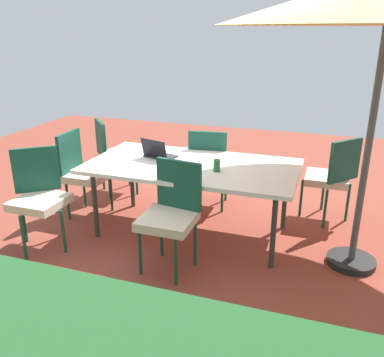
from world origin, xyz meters
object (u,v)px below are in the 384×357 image
(chair_southeast, at_px, (113,153))
(chair_south, at_px, (209,164))
(chair_north, at_px, (171,211))
(chair_northeast, at_px, (39,194))
(laptop, at_px, (158,154))
(dining_table, at_px, (192,169))
(chair_southwest, at_px, (332,175))
(chair_east, at_px, (83,170))
(cup, at_px, (217,165))

(chair_southeast, bearing_deg, chair_south, -135.31)
(chair_north, bearing_deg, chair_southeast, 142.23)
(chair_northeast, distance_m, chair_southeast, 1.49)
(chair_northeast, xyz_separation_m, laptop, (-0.91, -0.83, 0.26))
(chair_north, relative_size, laptop, 2.60)
(dining_table, xyz_separation_m, chair_northeast, (1.32, 0.74, -0.17))
(chair_southwest, bearing_deg, chair_north, -1.47)
(chair_east, distance_m, laptop, 0.95)
(chair_east, bearing_deg, cup, -98.37)
(chair_north, relative_size, cup, 8.22)
(chair_northeast, relative_size, laptop, 2.60)
(chair_north, xyz_separation_m, chair_south, (0.07, -1.39, 0.00))
(dining_table, distance_m, chair_east, 1.34)
(laptop, bearing_deg, chair_northeast, 58.88)
(chair_northeast, height_order, chair_southwest, same)
(laptop, bearing_deg, chair_north, 136.48)
(chair_southeast, bearing_deg, chair_southwest, -132.54)
(chair_east, relative_size, laptop, 2.60)
(chair_southeast, bearing_deg, cup, -161.30)
(chair_south, relative_size, chair_southwest, 1.00)
(chair_south, relative_size, cup, 8.22)
(chair_north, height_order, chair_southeast, same)
(cup, bearing_deg, chair_south, -68.73)
(chair_east, height_order, laptop, laptop)
(chair_north, distance_m, cup, 0.68)
(chair_north, xyz_separation_m, chair_northeast, (1.37, 0.04, 0.00))
(chair_southwest, height_order, laptop, laptop)
(dining_table, height_order, cup, cup)
(laptop, relative_size, cup, 3.16)
(cup, bearing_deg, chair_southeast, -28.23)
(chair_east, height_order, chair_southwest, same)
(cup, bearing_deg, dining_table, -23.52)
(chair_south, height_order, chair_southwest, same)
(chair_north, distance_m, laptop, 0.95)
(dining_table, height_order, chair_southeast, chair_southeast)
(dining_table, height_order, chair_northeast, chair_northeast)
(chair_north, distance_m, chair_east, 1.55)
(chair_southeast, relative_size, cup, 8.22)
(chair_north, bearing_deg, chair_southwest, 56.66)
(dining_table, relative_size, chair_north, 2.17)
(dining_table, xyz_separation_m, chair_south, (0.03, -0.70, -0.17))
(chair_southwest, bearing_deg, chair_east, -34.08)
(chair_east, bearing_deg, dining_table, -94.04)
(chair_north, xyz_separation_m, cup, (-0.25, -0.57, 0.27))
(chair_southwest, bearing_deg, laptop, -28.69)
(chair_south, distance_m, laptop, 0.76)
(chair_southeast, bearing_deg, chair_northeast, 137.55)
(chair_southeast, xyz_separation_m, cup, (-1.64, 0.88, 0.27))
(chair_south, distance_m, chair_east, 1.46)
(chair_south, distance_m, chair_southwest, 1.39)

